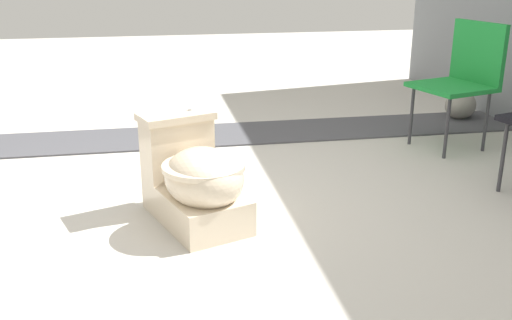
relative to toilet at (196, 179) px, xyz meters
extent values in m
plane|color=beige|center=(-0.14, 0.14, -0.22)|extent=(14.00, 14.00, 0.00)
cube|color=#4C4C51|center=(-1.44, 0.64, -0.21)|extent=(0.56, 8.00, 0.01)
cube|color=beige|center=(0.00, 0.00, -0.14)|extent=(0.68, 0.52, 0.17)
ellipsoid|color=beige|center=(0.09, 0.03, 0.04)|extent=(0.54, 0.49, 0.28)
cylinder|color=beige|center=(0.09, 0.03, 0.10)|extent=(0.50, 0.50, 0.03)
cube|color=beige|center=(-0.20, -0.07, 0.10)|extent=(0.29, 0.38, 0.30)
cube|color=beige|center=(-0.20, -0.07, 0.27)|extent=(0.32, 0.41, 0.04)
cylinder|color=silver|center=(-0.23, 0.00, 0.29)|extent=(0.02, 0.02, 0.01)
cube|color=#1E8C38|center=(-0.88, 1.78, 0.20)|extent=(0.54, 0.54, 0.03)
cube|color=#1E8C38|center=(-0.94, 1.97, 0.41)|extent=(0.43, 0.16, 0.40)
cylinder|color=#38383D|center=(-0.67, 1.66, -0.02)|extent=(0.02, 0.02, 0.40)
cylinder|color=#38383D|center=(-1.00, 1.57, -0.02)|extent=(0.02, 0.02, 0.40)
cylinder|color=#38383D|center=(-0.77, 1.99, -0.02)|extent=(0.02, 0.02, 0.40)
cylinder|color=#38383D|center=(-1.09, 1.89, -0.02)|extent=(0.02, 0.02, 0.40)
cylinder|color=#38383D|center=(-0.09, 1.69, -0.02)|extent=(0.02, 0.02, 0.40)
ellipsoid|color=gray|center=(-1.56, 2.25, -0.11)|extent=(0.37, 0.38, 0.22)
camera|label=1|loc=(2.72, -0.20, 1.04)|focal=42.00mm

